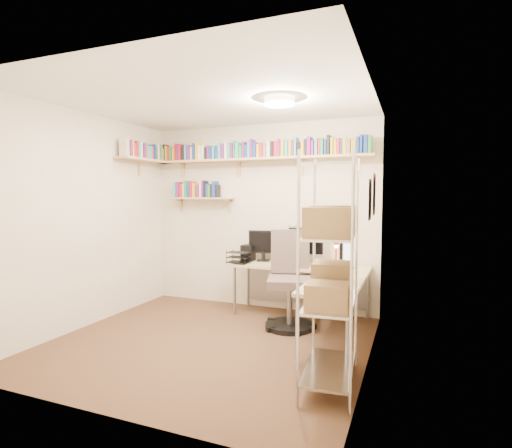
{
  "coord_description": "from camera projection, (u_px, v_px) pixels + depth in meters",
  "views": [
    {
      "loc": [
        1.96,
        -3.61,
        1.53
      ],
      "look_at": [
        0.31,
        0.55,
        1.22
      ],
      "focal_mm": 28.0,
      "sensor_mm": 36.0,
      "label": 1
    }
  ],
  "objects": [
    {
      "name": "wire_rack",
      "position": [
        331.0,
        256.0,
        3.16
      ],
      "size": [
        0.46,
        0.83,
        1.85
      ],
      "rotation": [
        0.0,
        0.0,
        0.09
      ],
      "color": "silver",
      "rests_on": "ground"
    },
    {
      "name": "ground",
      "position": [
        209.0,
        342.0,
        4.17
      ],
      "size": [
        3.2,
        3.2,
        0.0
      ],
      "primitive_type": "plane",
      "color": "#4A291F",
      "rests_on": "ground"
    },
    {
      "name": "room_shell",
      "position": [
        208.0,
        194.0,
        4.07
      ],
      "size": [
        3.24,
        3.04,
        2.52
      ],
      "color": "beige",
      "rests_on": "ground"
    },
    {
      "name": "wall_shelves",
      "position": [
        227.0,
        159.0,
        5.39
      ],
      "size": [
        3.12,
        1.09,
        0.8
      ],
      "color": "tan",
      "rests_on": "ground"
    },
    {
      "name": "corner_desk",
      "position": [
        299.0,
        269.0,
        4.8
      ],
      "size": [
        1.76,
        1.72,
        1.15
      ],
      "color": "#D6B38B",
      "rests_on": "ground"
    },
    {
      "name": "office_chair",
      "position": [
        290.0,
        287.0,
        4.66
      ],
      "size": [
        0.62,
        0.63,
        1.13
      ],
      "rotation": [
        0.0,
        0.0,
        0.28
      ],
      "color": "black",
      "rests_on": "ground"
    }
  ]
}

